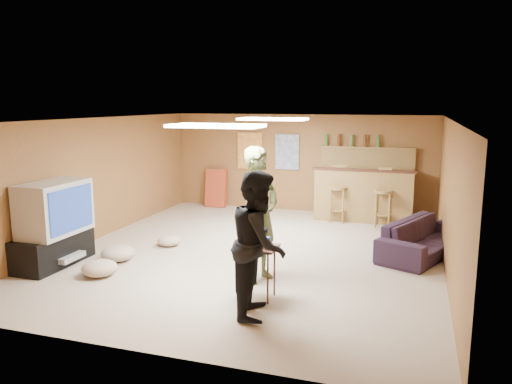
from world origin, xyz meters
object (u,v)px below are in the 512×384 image
(person_olive, at_px, (259,215))
(person_black, at_px, (259,243))
(tv_body, at_px, (54,208))
(bar_counter, at_px, (364,195))
(sofa, at_px, (424,238))
(tray_table, at_px, (256,272))

(person_olive, xyz_separation_m, person_black, (0.34, -1.08, -0.09))
(tv_body, bearing_deg, bar_counter, 47.00)
(bar_counter, distance_m, person_olive, 4.25)
(bar_counter, height_order, sofa, bar_counter)
(tray_table, bearing_deg, person_olive, 104.31)
(person_olive, distance_m, tray_table, 0.89)
(bar_counter, distance_m, sofa, 2.52)
(tray_table, bearing_deg, tv_body, 174.79)
(bar_counter, height_order, person_olive, person_olive)
(tv_body, relative_size, person_olive, 0.58)
(tv_body, bearing_deg, person_black, -11.96)
(person_black, xyz_separation_m, sofa, (1.88, 2.99, -0.57))
(person_black, relative_size, sofa, 0.87)
(person_olive, height_order, tray_table, person_olive)
(bar_counter, bearing_deg, person_olive, -103.94)
(person_black, distance_m, tray_table, 0.69)
(person_olive, relative_size, person_black, 1.10)
(bar_counter, height_order, person_black, person_black)
(tv_body, height_order, sofa, tv_body)
(tv_body, xyz_separation_m, tray_table, (3.29, -0.30, -0.56))
(tray_table, bearing_deg, person_black, -68.17)
(person_olive, relative_size, tray_table, 2.74)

